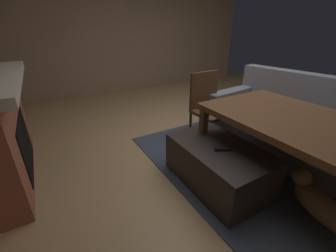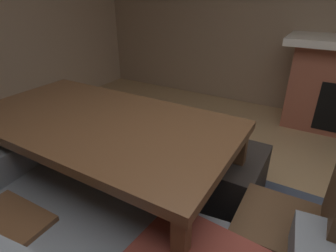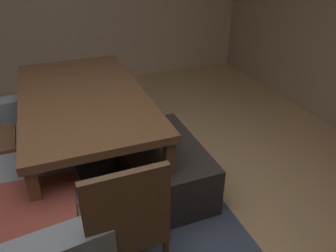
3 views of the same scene
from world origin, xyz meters
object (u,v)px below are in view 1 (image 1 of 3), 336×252
object	(u,v)px
tv_remote	(223,149)
ottoman_coffee_table	(218,165)
small_dog	(319,203)
dining_table	(318,133)
dining_chair_west	(208,104)
couch	(296,128)

from	to	relation	value
tv_remote	ottoman_coffee_table	bearing A→B (deg)	-173.19
ottoman_coffee_table	small_dog	world-z (taller)	ottoman_coffee_table
tv_remote	dining_table	size ratio (longest dim) A/B	0.09
small_dog	dining_chair_west	bearing A→B (deg)	175.68
couch	dining_chair_west	size ratio (longest dim) A/B	2.26
small_dog	ottoman_coffee_table	bearing A→B (deg)	-152.99
couch	dining_table	bearing A→B (deg)	-54.02
couch	dining_table	xyz separation A→B (m)	(0.55, -0.76, 0.36)
dining_table	dining_chair_west	bearing A→B (deg)	-179.95
couch	small_dog	distance (m)	1.18
tv_remote	small_dog	bearing A→B (deg)	58.14
dining_table	small_dog	distance (m)	0.56
couch	tv_remote	distance (m)	1.30
couch	small_dog	bearing A→B (deg)	-48.90
dining_chair_west	small_dog	distance (m)	1.59
tv_remote	dining_table	bearing A→B (deg)	75.09
dining_chair_west	small_dog	bearing A→B (deg)	-4.32
couch	dining_table	size ratio (longest dim) A/B	1.12
tv_remote	dining_table	distance (m)	0.76
tv_remote	small_dog	distance (m)	0.86
ottoman_coffee_table	dining_table	size ratio (longest dim) A/B	0.52
couch	tv_remote	bearing A→B (deg)	-87.19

